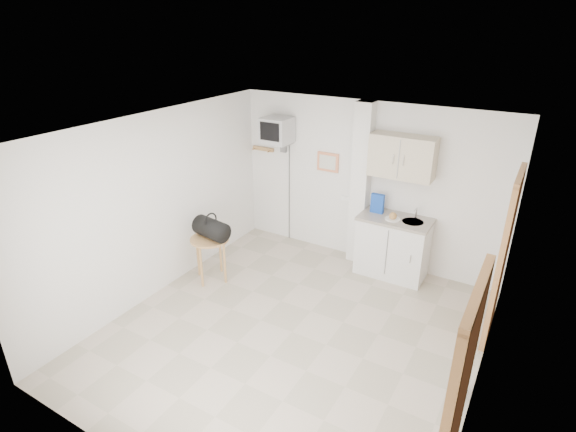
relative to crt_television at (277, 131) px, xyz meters
The scene contains 7 objects.
ground 3.15m from the crt_television, 54.36° to the right, with size 4.50×4.50×0.00m, color #B6A693.
room_envelope 2.60m from the crt_television, 48.84° to the right, with size 4.24×4.54×2.55m.
kitchenette 2.32m from the crt_television, ahead, with size 1.03×0.58×2.10m.
crt_television is the anchor object (origin of this frame).
round_table 2.07m from the crt_television, 97.41° to the right, with size 0.55×0.55×0.67m.
duffel_bag 1.89m from the crt_television, 96.75° to the right, with size 0.56×0.37×0.39m.
water_bottle 4.37m from the crt_television, 30.65° to the right, with size 0.11×0.11×0.32m.
Camera 1 is at (2.24, -3.90, 3.55)m, focal length 28.00 mm.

